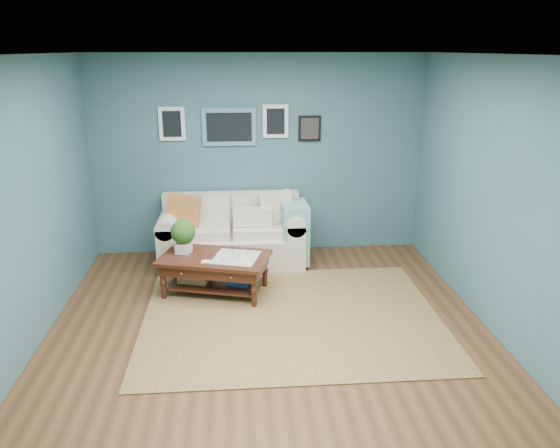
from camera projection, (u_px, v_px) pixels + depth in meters
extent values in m
plane|color=brown|center=(270.00, 336.00, 5.48)|extent=(5.00, 5.00, 0.00)
plane|color=white|center=(268.00, 54.00, 4.64)|extent=(5.00, 5.00, 0.00)
cube|color=#375C62|center=(258.00, 156.00, 7.43)|extent=(4.50, 0.02, 2.70)
cube|color=#375C62|center=(300.00, 347.00, 2.69)|extent=(4.50, 0.02, 2.70)
cube|color=#375C62|center=(19.00, 212.00, 4.89)|extent=(0.02, 5.00, 2.70)
cube|color=#375C62|center=(503.00, 201.00, 5.23)|extent=(0.02, 5.00, 2.70)
cube|color=slate|center=(229.00, 127.00, 7.26)|extent=(0.72, 0.03, 0.50)
cube|color=black|center=(229.00, 127.00, 7.24)|extent=(0.60, 0.01, 0.38)
cube|color=white|center=(172.00, 124.00, 7.18)|extent=(0.34, 0.03, 0.44)
cube|color=white|center=(276.00, 121.00, 7.28)|extent=(0.34, 0.03, 0.44)
cube|color=black|center=(310.00, 128.00, 7.35)|extent=(0.30, 0.03, 0.34)
cube|color=#55371F|center=(292.00, 317.00, 5.84)|extent=(3.15, 2.52, 0.01)
cube|color=beige|center=(232.00, 248.00, 7.27)|extent=(1.40, 0.87, 0.41)
cube|color=beige|center=(231.00, 209.00, 7.45)|extent=(1.83, 0.22, 0.47)
cube|color=beige|center=(170.00, 243.00, 7.18)|extent=(0.24, 0.87, 0.61)
cube|color=beige|center=(293.00, 240.00, 7.30)|extent=(0.24, 0.87, 0.61)
cylinder|color=beige|center=(168.00, 221.00, 7.08)|extent=(0.26, 0.87, 0.26)
cylinder|color=beige|center=(293.00, 218.00, 7.21)|extent=(0.26, 0.87, 0.26)
cube|color=beige|center=(203.00, 231.00, 7.10)|extent=(0.71, 0.55, 0.13)
cube|color=beige|center=(260.00, 230.00, 7.16)|extent=(0.71, 0.55, 0.13)
cube|color=beige|center=(203.00, 208.00, 7.29)|extent=(0.71, 0.12, 0.35)
cube|color=beige|center=(259.00, 206.00, 7.35)|extent=(0.71, 0.12, 0.35)
cube|color=#D06B30|center=(183.00, 211.00, 7.01)|extent=(0.48, 0.17, 0.47)
cube|color=silver|center=(276.00, 207.00, 7.16)|extent=(0.47, 0.18, 0.45)
cube|color=beige|center=(253.00, 217.00, 7.06)|extent=(0.49, 0.12, 0.24)
cube|color=#80C0B6|center=(294.00, 232.00, 7.14)|extent=(0.33, 0.54, 0.79)
cube|color=black|center=(215.00, 258.00, 6.30)|extent=(1.38, 1.02, 0.04)
cube|color=black|center=(215.00, 264.00, 6.33)|extent=(1.27, 0.92, 0.12)
cube|color=black|center=(216.00, 284.00, 6.40)|extent=(1.15, 0.79, 0.03)
sphere|color=gold|center=(181.00, 274.00, 6.07)|extent=(0.03, 0.03, 0.03)
sphere|color=gold|center=(231.00, 277.00, 5.97)|extent=(0.03, 0.03, 0.03)
cylinder|color=black|center=(163.00, 282.00, 6.21)|extent=(0.06, 0.06, 0.42)
cylinder|color=black|center=(254.00, 290.00, 6.02)|extent=(0.06, 0.06, 0.42)
cylinder|color=black|center=(181.00, 264.00, 6.73)|extent=(0.06, 0.06, 0.42)
cylinder|color=black|center=(265.00, 271.00, 6.54)|extent=(0.06, 0.06, 0.42)
cube|color=silver|center=(184.00, 247.00, 6.40)|extent=(0.20, 0.20, 0.12)
sphere|color=#2A5219|center=(183.00, 232.00, 6.34)|extent=(0.29, 0.29, 0.29)
cube|color=beige|center=(236.00, 257.00, 6.25)|extent=(0.60, 0.60, 0.01)
cube|color=#9B7E4C|center=(194.00, 273.00, 6.42)|extent=(0.40, 0.33, 0.20)
cube|color=#24458D|center=(239.00, 279.00, 6.35)|extent=(0.29, 0.24, 0.11)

